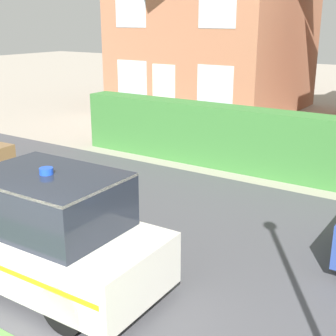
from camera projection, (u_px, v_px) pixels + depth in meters
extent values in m
cube|color=#4C4C51|center=(193.00, 242.00, 8.06)|extent=(28.00, 6.71, 0.01)
cube|color=#3D7F38|center=(236.00, 139.00, 11.83)|extent=(9.19, 0.72, 1.59)
cylinder|color=black|center=(22.00, 224.00, 7.98)|extent=(0.66, 0.21, 0.66)
cylinder|color=black|center=(134.00, 260.00, 6.76)|extent=(0.66, 0.21, 0.66)
cylinder|color=black|center=(65.00, 308.00, 5.65)|extent=(0.66, 0.21, 0.66)
cube|color=silver|center=(39.00, 245.00, 6.75)|extent=(3.86, 1.65, 0.74)
cube|color=#232833|center=(49.00, 200.00, 6.38)|extent=(2.03, 1.46, 0.76)
cube|color=silver|center=(47.00, 176.00, 6.27)|extent=(2.03, 1.46, 0.04)
cube|color=orange|center=(77.00, 222.00, 7.37)|extent=(3.64, 0.07, 0.07)
cylinder|color=blue|center=(46.00, 171.00, 6.25)|extent=(0.19, 0.19, 0.09)
cube|color=#A86B4C|center=(216.00, 43.00, 19.53)|extent=(6.62, 6.77, 5.46)
cube|color=white|center=(164.00, 93.00, 17.52)|extent=(1.00, 0.02, 2.10)
cube|color=silver|center=(132.00, 77.00, 18.16)|extent=(1.40, 0.02, 1.30)
cube|color=silver|center=(215.00, 84.00, 16.24)|extent=(1.40, 0.02, 1.30)
cube|color=silver|center=(130.00, 9.00, 17.40)|extent=(1.40, 0.02, 1.30)
cube|color=silver|center=(217.00, 8.00, 15.48)|extent=(1.40, 0.02, 1.30)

